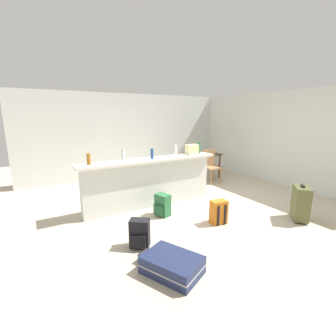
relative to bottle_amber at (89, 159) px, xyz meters
The scene contains 18 objects.
ground_plane 2.29m from the bottle_amber, 11.22° to the right, with size 13.00×13.00×0.05m, color beige.
wall_back 3.31m from the bottle_amber, 53.71° to the left, with size 6.60×0.10×2.50m, color silver.
wall_right 5.01m from the bottle_amber, ahead, with size 0.10×6.00×2.50m, color silver.
partition_half_wall 1.36m from the bottle_amber, ahead, with size 2.80×0.20×0.96m, color silver.
bar_countertop 1.21m from the bottle_amber, ahead, with size 2.96×0.40×0.05m, color white.
bottle_amber is the anchor object (origin of this frame).
bottle_clear 0.61m from the bottle_amber, ahead, with size 0.06×0.06×0.25m, color silver.
bottle_blue 1.23m from the bottle_amber, ahead, with size 0.06×0.06×0.21m, color #284C89.
bottle_white 1.83m from the bottle_amber, ahead, with size 0.06×0.06×0.23m, color silver.
bottle_green 2.47m from the bottle_amber, ahead, with size 0.07×0.07×0.26m, color #2D6B38.
grocery_bag 2.25m from the bottle_amber, ahead, with size 0.26×0.18×0.22m, color beige.
dining_table 3.76m from the bottle_amber, 19.99° to the left, with size 1.10×0.80×0.74m.
dining_chair_near_partition 3.61m from the bottle_amber, 11.91° to the left, with size 0.42×0.42×0.93m.
suitcase_flat_navy 2.40m from the bottle_amber, 78.45° to the right, with size 0.74×0.89×0.22m.
backpack_black 1.70m from the bottle_amber, 76.29° to the right, with size 0.34×0.33×0.42m.
backpack_orange 2.49m from the bottle_amber, 36.61° to the right, with size 0.30×0.28×0.42m.
suitcase_upright_olive 3.90m from the bottle_amber, 32.30° to the right, with size 0.49×0.48×0.67m.
backpack_green 1.60m from the bottle_amber, 27.00° to the right, with size 0.30×0.32×0.42m.
Camera 1 is at (-2.87, -3.93, 1.89)m, focal length 25.54 mm.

